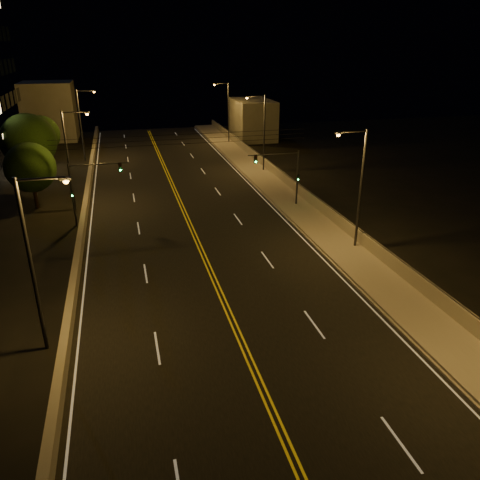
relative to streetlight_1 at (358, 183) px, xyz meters
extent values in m
cube|color=black|center=(-11.53, 0.27, -5.39)|extent=(18.00, 120.00, 0.02)
cube|color=gray|center=(-0.73, 0.27, -5.25)|extent=(3.60, 120.00, 0.30)
cube|color=gray|center=(-2.60, 0.27, -5.32)|extent=(0.14, 120.00, 0.15)
cube|color=gray|center=(0.92, 0.27, -4.60)|extent=(0.30, 120.00, 1.00)
cube|color=gray|center=(-20.69, 0.27, -4.93)|extent=(0.45, 120.00, 0.93)
cube|color=gray|center=(4.97, 46.33, -2.23)|extent=(6.00, 10.00, 6.33)
cube|color=gray|center=(-27.53, 53.90, -0.79)|extent=(8.00, 8.00, 9.21)
cylinder|color=black|center=(0.92, 0.27, -4.07)|extent=(0.06, 120.00, 0.06)
cube|color=silver|center=(-20.13, 0.27, -5.37)|extent=(0.12, 116.00, 0.00)
cube|color=silver|center=(-2.93, 0.27, -5.37)|extent=(0.12, 116.00, 0.00)
cube|color=gold|center=(-11.68, 0.27, -5.37)|extent=(0.12, 116.00, 0.00)
cube|color=gold|center=(-11.38, 0.27, -5.37)|extent=(0.12, 116.00, 0.00)
cube|color=silver|center=(-16.03, -9.23, -5.37)|extent=(0.12, 3.00, 0.00)
cube|color=silver|center=(-16.03, -0.23, -5.37)|extent=(0.12, 3.00, 0.00)
cube|color=silver|center=(-16.03, 8.77, -5.37)|extent=(0.12, 3.00, 0.00)
cube|color=silver|center=(-16.03, 17.77, -5.37)|extent=(0.12, 3.00, 0.00)
cube|color=silver|center=(-16.03, 26.77, -5.37)|extent=(0.12, 3.00, 0.00)
cube|color=silver|center=(-16.03, 35.77, -5.37)|extent=(0.12, 3.00, 0.00)
cube|color=silver|center=(-16.03, 44.77, -5.37)|extent=(0.12, 3.00, 0.00)
cube|color=silver|center=(-16.03, 53.77, -5.37)|extent=(0.12, 3.00, 0.00)
cube|color=silver|center=(-7.03, -18.23, -5.37)|extent=(0.12, 3.00, 0.00)
cube|color=silver|center=(-7.03, -9.23, -5.37)|extent=(0.12, 3.00, 0.00)
cube|color=silver|center=(-7.03, -0.23, -5.37)|extent=(0.12, 3.00, 0.00)
cube|color=silver|center=(-7.03, 8.77, -5.37)|extent=(0.12, 3.00, 0.00)
cube|color=silver|center=(-7.03, 17.77, -5.37)|extent=(0.12, 3.00, 0.00)
cube|color=silver|center=(-7.03, 26.77, -5.37)|extent=(0.12, 3.00, 0.00)
cube|color=silver|center=(-7.03, 35.77, -5.37)|extent=(0.12, 3.00, 0.00)
cube|color=silver|center=(-7.03, 44.77, -5.37)|extent=(0.12, 3.00, 0.00)
cube|color=silver|center=(-7.03, 53.77, -5.37)|extent=(0.12, 3.00, 0.00)
cylinder|color=#2D2D33|center=(0.27, 0.00, -0.71)|extent=(0.20, 0.20, 9.37)
cylinder|color=#2D2D33|center=(-0.83, 0.00, 3.82)|extent=(2.20, 0.12, 0.12)
cube|color=#2D2D33|center=(-1.93, 0.00, 3.75)|extent=(0.50, 0.25, 0.14)
sphere|color=#FF9E2D|center=(-1.93, 0.00, 3.65)|extent=(0.28, 0.28, 0.28)
cylinder|color=#2D2D33|center=(0.27, 24.54, -0.71)|extent=(0.20, 0.20, 9.37)
cylinder|color=#2D2D33|center=(-0.83, 24.54, 3.82)|extent=(2.20, 0.12, 0.12)
cube|color=#2D2D33|center=(-1.93, 24.54, 3.75)|extent=(0.50, 0.25, 0.14)
sphere|color=#FF9E2D|center=(-1.93, 24.54, 3.65)|extent=(0.28, 0.28, 0.28)
cylinder|color=#2D2D33|center=(0.27, 43.61, -0.71)|extent=(0.20, 0.20, 9.37)
cylinder|color=#2D2D33|center=(-0.83, 43.61, 3.82)|extent=(2.20, 0.12, 0.12)
cube|color=#2D2D33|center=(-1.93, 43.61, 3.75)|extent=(0.50, 0.25, 0.14)
sphere|color=#FF9E2D|center=(-1.93, 43.61, 3.65)|extent=(0.28, 0.28, 0.28)
cylinder|color=#2D2D33|center=(-21.73, -7.76, -0.71)|extent=(0.20, 0.20, 9.37)
cylinder|color=#2D2D33|center=(-20.63, -7.76, 3.82)|extent=(2.20, 0.12, 0.12)
cube|color=#2D2D33|center=(-19.53, -7.76, 3.75)|extent=(0.50, 0.25, 0.14)
sphere|color=#FF9E2D|center=(-19.53, -7.76, 3.65)|extent=(0.28, 0.28, 0.28)
cylinder|color=#2D2D33|center=(-21.73, 15.38, -0.71)|extent=(0.20, 0.20, 9.37)
cylinder|color=#2D2D33|center=(-20.63, 15.38, 3.82)|extent=(2.20, 0.12, 0.12)
cube|color=#2D2D33|center=(-19.53, 15.38, 3.75)|extent=(0.50, 0.25, 0.14)
sphere|color=#FF9E2D|center=(-19.53, 15.38, 3.65)|extent=(0.28, 0.28, 0.28)
cylinder|color=#2D2D33|center=(-21.73, 36.45, -0.71)|extent=(0.20, 0.20, 9.37)
cylinder|color=#2D2D33|center=(-20.63, 36.45, 3.82)|extent=(2.20, 0.12, 0.12)
cube|color=#2D2D33|center=(-19.53, 36.45, 3.75)|extent=(0.50, 0.25, 0.14)
sphere|color=#FF9E2D|center=(-19.53, 36.45, 3.65)|extent=(0.28, 0.28, 0.28)
cylinder|color=#2D2D33|center=(-0.53, 10.89, -2.61)|extent=(0.18, 0.18, 5.58)
cylinder|color=#2D2D33|center=(-3.03, 10.89, -0.02)|extent=(5.00, 0.10, 0.10)
cube|color=black|center=(-4.78, 10.89, -0.37)|extent=(0.28, 0.18, 0.80)
sphere|color=#19FF4C|center=(-4.78, 10.78, -0.62)|extent=(0.14, 0.14, 0.14)
cube|color=black|center=(-0.53, 10.74, -2.40)|extent=(0.22, 0.14, 0.55)
cylinder|color=#2D2D33|center=(-21.33, 10.89, -2.61)|extent=(0.18, 0.18, 5.58)
cylinder|color=#2D2D33|center=(-18.83, 10.89, -0.02)|extent=(5.00, 0.10, 0.10)
cube|color=black|center=(-17.08, 10.89, -0.37)|extent=(0.28, 0.18, 0.80)
sphere|color=#19FF4C|center=(-17.08, 10.78, -0.62)|extent=(0.14, 0.14, 0.14)
cube|color=black|center=(-21.33, 10.74, -2.40)|extent=(0.22, 0.14, 0.55)
cylinder|color=black|center=(-11.53, 9.77, 1.60)|extent=(22.00, 0.03, 0.03)
cylinder|color=black|center=(-11.53, 9.77, 2.00)|extent=(22.00, 0.03, 0.03)
cylinder|color=black|center=(-11.53, 9.77, 2.40)|extent=(22.00, 0.03, 0.03)
cylinder|color=black|center=(-25.38, 16.84, -4.27)|extent=(0.36, 0.36, 2.24)
sphere|color=black|center=(-25.38, 16.84, -1.34)|extent=(4.74, 4.74, 4.74)
cylinder|color=black|center=(-26.57, 25.09, -3.99)|extent=(0.36, 0.36, 2.81)
sphere|color=black|center=(-26.57, 25.09, -0.31)|extent=(5.94, 5.94, 5.94)
cylinder|color=black|center=(-26.66, 35.04, -4.26)|extent=(0.36, 0.36, 2.27)
sphere|color=black|center=(-26.66, 35.04, -1.30)|extent=(4.79, 4.79, 4.79)
camera|label=1|loc=(-16.90, -30.41, 9.64)|focal=35.00mm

